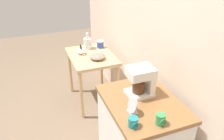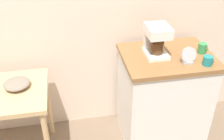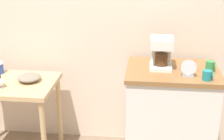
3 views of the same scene
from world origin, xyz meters
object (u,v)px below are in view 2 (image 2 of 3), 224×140
Objects in this scene: coffee_maker at (156,39)px; table_clock at (188,56)px; mug_tall_green at (202,48)px; bowl_stoneware at (17,84)px; mug_dark_teal at (208,61)px.

coffee_maker reaches higher than table_clock.
mug_tall_green is at bearing -7.44° from coffee_maker.
bowl_stoneware is 1.17m from coffee_maker.
coffee_maker reaches higher than mug_tall_green.
mug_dark_teal is 0.58× the size of table_clock.
mug_tall_green is 0.20m from mug_dark_teal.
bowl_stoneware is 0.79× the size of coffee_maker.
mug_dark_teal reaches higher than bowl_stoneware.
table_clock is at bearing -6.31° from bowl_stoneware.
mug_tall_green is (0.40, -0.05, -0.10)m from coffee_maker.
bowl_stoneware is 1.54× the size of table_clock.
mug_tall_green is (1.54, -0.01, 0.17)m from bowl_stoneware.
bowl_stoneware is at bearing 172.04° from mug_dark_teal.
coffee_maker is 3.33× the size of mug_dark_teal.
bowl_stoneware is 2.63× the size of mug_dark_teal.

